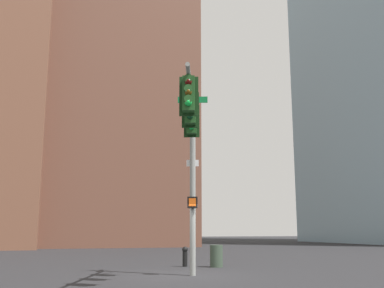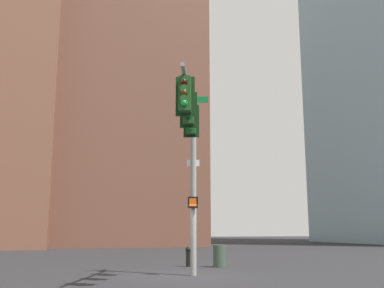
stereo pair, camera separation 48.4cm
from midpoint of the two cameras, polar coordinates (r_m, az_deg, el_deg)
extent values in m
plane|color=#262628|center=(16.76, 0.18, -16.20)|extent=(200.00, 200.00, 0.00)
cylinder|color=gray|center=(16.77, 1.01, -4.68)|extent=(0.21, 0.21, 6.73)
cylinder|color=gray|center=(14.66, 0.55, 6.31)|extent=(5.08, 1.83, 0.12)
cylinder|color=gray|center=(16.18, 0.85, 3.01)|extent=(1.01, 0.41, 0.75)
cube|color=#0F6B33|center=(17.38, 0.97, 5.58)|extent=(0.39, 1.09, 0.24)
cube|color=#0F6B33|center=(17.29, 0.98, 4.63)|extent=(0.98, 0.36, 0.24)
cube|color=white|center=(16.85, 1.00, -2.41)|extent=(0.17, 0.44, 0.24)
cube|color=#1E4C1E|center=(15.65, 0.76, 3.08)|extent=(0.43, 0.43, 1.00)
cube|color=black|center=(15.83, 0.80, 2.91)|extent=(0.21, 0.53, 1.16)
sphere|color=#470A07|center=(15.52, 0.73, 4.33)|extent=(0.20, 0.20, 0.20)
cylinder|color=#1E4C1E|center=(15.49, 0.72, 4.72)|extent=(0.11, 0.23, 0.23)
sphere|color=#4C330A|center=(15.45, 0.73, 3.26)|extent=(0.20, 0.20, 0.20)
cylinder|color=#1E4C1E|center=(15.41, 0.72, 3.64)|extent=(0.11, 0.23, 0.23)
sphere|color=green|center=(15.38, 0.73, 2.17)|extent=(0.20, 0.20, 0.20)
cylinder|color=#1E4C1E|center=(15.34, 0.72, 2.56)|extent=(0.11, 0.23, 0.23)
cube|color=#1E4C1E|center=(14.22, 0.50, 4.50)|extent=(0.43, 0.43, 1.00)
cube|color=black|center=(14.40, 0.54, 4.30)|extent=(0.21, 0.53, 1.16)
sphere|color=red|center=(14.10, 0.45, 5.90)|extent=(0.20, 0.20, 0.20)
cylinder|color=#1E4C1E|center=(14.07, 0.44, 6.33)|extent=(0.11, 0.23, 0.23)
sphere|color=#4C330A|center=(14.02, 0.46, 4.73)|extent=(0.20, 0.20, 0.20)
cylinder|color=#1E4C1E|center=(13.98, 0.44, 5.15)|extent=(0.11, 0.23, 0.23)
sphere|color=#0A3819|center=(13.94, 0.46, 3.54)|extent=(0.20, 0.20, 0.20)
cylinder|color=#1E4C1E|center=(13.90, 0.44, 3.96)|extent=(0.11, 0.23, 0.23)
cube|color=#1E4C1E|center=(12.80, 0.17, 6.25)|extent=(0.43, 0.43, 1.00)
cube|color=black|center=(12.98, 0.22, 6.01)|extent=(0.21, 0.53, 1.16)
sphere|color=#470A07|center=(12.69, 0.12, 7.82)|extent=(0.20, 0.20, 0.20)
cylinder|color=#1E4C1E|center=(12.66, 0.10, 8.30)|extent=(0.11, 0.23, 0.23)
sphere|color=#4C330A|center=(12.60, 0.12, 6.52)|extent=(0.20, 0.20, 0.20)
cylinder|color=#1E4C1E|center=(12.57, 0.10, 7.00)|extent=(0.11, 0.23, 0.23)
sphere|color=green|center=(12.52, 0.12, 5.21)|extent=(0.20, 0.20, 0.20)
cylinder|color=#1E4C1E|center=(12.48, 0.10, 5.69)|extent=(0.11, 0.23, 0.23)
cube|color=black|center=(16.44, 0.98, -7.35)|extent=(0.35, 0.42, 0.40)
cube|color=#EA5914|center=(16.31, 0.96, -7.32)|extent=(0.10, 0.25, 0.28)
cylinder|color=black|center=(20.76, 0.23, -14.25)|extent=(0.22, 0.22, 0.65)
sphere|color=black|center=(20.74, 0.23, -13.11)|extent=(0.26, 0.26, 0.26)
cylinder|color=black|center=(20.92, 0.11, -14.14)|extent=(0.10, 0.09, 0.09)
cylinder|color=#384738|center=(20.45, 4.19, -13.86)|extent=(0.56, 0.56, 0.95)
cube|color=brown|center=(55.83, -8.43, 13.59)|extent=(16.60, 16.19, 49.06)
camera|label=1|loc=(0.24, -89.14, -0.16)|focal=42.47mm
camera|label=2|loc=(0.24, 90.86, 0.16)|focal=42.47mm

